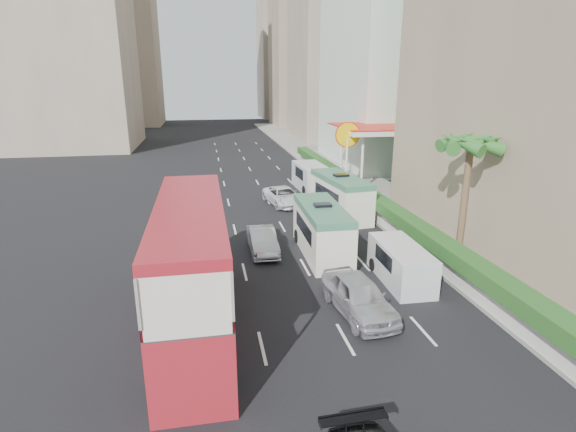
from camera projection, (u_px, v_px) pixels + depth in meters
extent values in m
plane|color=black|center=(340.00, 313.00, 19.11)|extent=(200.00, 200.00, 0.00)
cube|color=#AA1E27|center=(193.00, 268.00, 17.32)|extent=(2.50, 11.00, 5.06)
imported|color=silver|center=(263.00, 252.00, 25.89)|extent=(1.46, 4.16, 1.37)
imported|color=silver|center=(358.00, 313.00, 19.08)|extent=(2.45, 4.94, 1.62)
imported|color=silver|center=(284.00, 204.00, 35.78)|extent=(3.10, 5.22, 1.36)
cube|color=silver|center=(322.00, 230.00, 25.19)|extent=(2.24, 6.38, 2.81)
cube|color=silver|center=(340.00, 196.00, 32.40)|extent=(2.95, 6.81, 2.93)
cube|color=silver|center=(401.00, 264.00, 21.87)|extent=(1.95, 4.61, 1.82)
cube|color=silver|center=(311.00, 178.00, 40.18)|extent=(2.49, 5.75, 2.27)
cube|color=#99968C|center=(353.00, 180.00, 44.19)|extent=(6.00, 120.00, 0.18)
cube|color=silver|center=(365.00, 204.00, 33.18)|extent=(0.30, 44.00, 1.00)
cube|color=#2D6626|center=(366.00, 193.00, 32.93)|extent=(1.10, 44.00, 0.70)
cylinder|color=brown|center=(464.00, 203.00, 23.27)|extent=(0.36, 0.36, 6.40)
cube|color=silver|center=(372.00, 156.00, 41.71)|extent=(6.50, 8.00, 5.50)
cube|color=tan|center=(306.00, 17.00, 92.85)|extent=(14.00, 14.00, 44.00)
cube|color=tan|center=(287.00, 37.00, 114.12)|extent=(14.00, 14.00, 40.00)
cube|color=tan|center=(115.00, 12.00, 93.19)|extent=(16.00, 16.00, 46.00)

